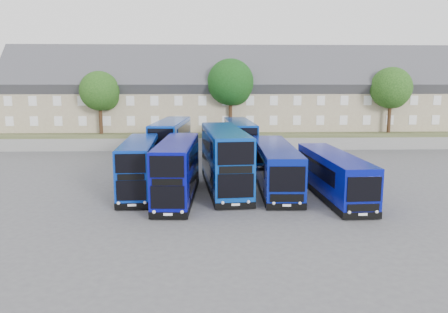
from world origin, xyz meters
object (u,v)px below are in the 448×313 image
at_px(dd_front_left, 139,168).
at_px(dd_front_mid, 177,171).
at_px(tree_west, 101,92).
at_px(coach_east_a, 275,167).
at_px(tree_far, 413,86).
at_px(tree_east, 392,89).
at_px(tree_mid, 232,84).

distance_m(dd_front_left, dd_front_mid, 3.50).
xyz_separation_m(dd_front_left, tree_west, (-7.85, 21.78, 5.13)).
height_order(dd_front_left, coach_east_a, dd_front_left).
bearing_deg(coach_east_a, tree_far, 51.17).
bearing_deg(tree_east, tree_far, 49.40).
relative_size(dd_front_mid, tree_west, 1.37).
relative_size(tree_east, tree_far, 0.94).
bearing_deg(tree_east, dd_front_mid, -136.83).
distance_m(tree_east, tree_far, 9.23).
bearing_deg(dd_front_left, coach_east_a, 2.59).
relative_size(dd_front_left, tree_west, 1.30).
bearing_deg(tree_east, coach_east_a, -130.36).
relative_size(dd_front_left, tree_mid, 1.08).
xyz_separation_m(dd_front_left, dd_front_mid, (2.99, -1.83, 0.11)).
relative_size(dd_front_mid, tree_far, 1.21).
distance_m(dd_front_left, coach_east_a, 10.50).
height_order(coach_east_a, tree_east, tree_east).
xyz_separation_m(dd_front_left, coach_east_a, (10.45, 0.96, -0.23)).
relative_size(coach_east_a, tree_far, 1.46).
distance_m(dd_front_mid, tree_mid, 25.38).
bearing_deg(tree_east, tree_mid, 178.57).
xyz_separation_m(dd_front_left, tree_mid, (8.15, 22.28, 6.15)).
height_order(dd_front_mid, tree_far, tree_far).
height_order(dd_front_left, tree_east, tree_east).
bearing_deg(tree_mid, tree_west, -178.21).
bearing_deg(tree_west, tree_mid, 1.79).
xyz_separation_m(tree_mid, tree_east, (20.00, -0.50, -0.68)).
bearing_deg(tree_west, coach_east_a, -48.68).
distance_m(dd_front_mid, tree_east, 34.92).
height_order(tree_west, tree_east, tree_east).
distance_m(dd_front_mid, tree_west, 26.46).
bearing_deg(dd_front_mid, coach_east_a, 23.01).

